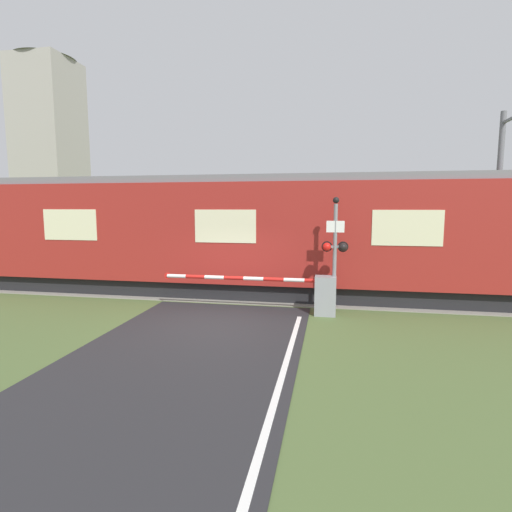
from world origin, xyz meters
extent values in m
plane|color=#4C6033|center=(0.00, 0.00, 0.00)|extent=(80.00, 80.00, 0.00)
cube|color=gray|center=(0.00, 3.75, 0.01)|extent=(36.00, 3.20, 0.03)
cube|color=#595451|center=(0.00, 3.03, 0.08)|extent=(36.00, 0.08, 0.10)
cube|color=#595451|center=(0.00, 4.47, 0.08)|extent=(36.00, 0.08, 0.10)
cube|color=black|center=(-0.34, 3.75, 0.30)|extent=(18.44, 2.49, 0.60)
cube|color=maroon|center=(-0.34, 3.75, 2.25)|extent=(20.04, 2.93, 3.29)
cube|color=slate|center=(-0.34, 3.75, 4.01)|extent=(19.64, 2.70, 0.24)
cube|color=beige|center=(5.18, 2.28, 2.49)|extent=(2.00, 0.02, 1.05)
cube|color=beige|center=(-0.34, 2.28, 2.49)|extent=(2.00, 0.02, 1.05)
cube|color=beige|center=(-5.85, 2.28, 2.49)|extent=(2.00, 0.02, 1.05)
cube|color=gray|center=(2.86, 1.37, 0.57)|extent=(0.60, 0.44, 1.14)
cylinder|color=gray|center=(2.86, 1.37, 1.00)|extent=(0.16, 0.16, 0.18)
cylinder|color=red|center=(2.56, 1.37, 1.00)|extent=(0.60, 0.11, 0.11)
cylinder|color=white|center=(1.96, 1.37, 1.00)|extent=(0.60, 0.11, 0.11)
cylinder|color=red|center=(1.36, 1.37, 1.00)|extent=(0.60, 0.11, 0.11)
cylinder|color=white|center=(0.76, 1.37, 1.00)|extent=(0.60, 0.11, 0.11)
cylinder|color=red|center=(0.16, 1.37, 1.00)|extent=(0.60, 0.11, 0.11)
cylinder|color=white|center=(-0.44, 1.37, 1.00)|extent=(0.60, 0.11, 0.11)
cylinder|color=red|center=(-1.04, 1.37, 1.00)|extent=(0.60, 0.11, 0.11)
cylinder|color=white|center=(-1.64, 1.37, 1.00)|extent=(0.60, 0.11, 0.11)
cylinder|color=red|center=(-1.94, 1.37, 1.00)|extent=(0.20, 0.02, 0.20)
cylinder|color=gray|center=(3.10, 1.49, 1.60)|extent=(0.11, 0.11, 3.19)
cube|color=gray|center=(3.10, 1.49, 1.98)|extent=(0.57, 0.07, 0.07)
sphere|color=red|center=(2.88, 1.44, 1.98)|extent=(0.24, 0.24, 0.24)
sphere|color=black|center=(3.33, 1.44, 1.98)|extent=(0.24, 0.24, 0.24)
cylinder|color=black|center=(2.88, 1.55, 1.98)|extent=(0.30, 0.06, 0.30)
cylinder|color=black|center=(3.33, 1.55, 1.98)|extent=(0.30, 0.06, 0.30)
cube|color=white|center=(3.10, 1.45, 2.55)|extent=(0.50, 0.02, 0.33)
sphere|color=black|center=(3.10, 1.49, 3.29)|extent=(0.18, 0.18, 0.18)
cylinder|color=slate|center=(8.94, 6.09, 3.25)|extent=(0.20, 0.20, 6.49)
cube|color=#9E998E|center=(-20.44, 20.57, 7.56)|extent=(4.44, 4.44, 15.12)
cone|color=slate|center=(-20.44, 20.57, 15.52)|extent=(4.89, 4.89, 0.80)
camera|label=1|loc=(3.00, -10.02, 3.12)|focal=28.00mm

